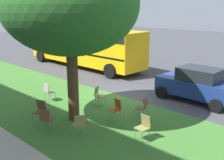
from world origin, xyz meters
TOP-DOWN VIEW (x-y plane):
  - ground at (0.00, 0.00)m, footprint 80.00×80.00m
  - grass_verge at (0.00, 3.20)m, footprint 48.00×6.00m
  - street_tree at (-0.50, 3.76)m, footprint 5.16×5.16m
  - chair_0 at (-0.02, 1.90)m, footprint 0.55×0.54m
  - chair_1 at (-1.80, 2.66)m, footprint 0.49×0.49m
  - chair_2 at (-2.46, 1.74)m, footprint 0.53×0.52m
  - chair_3 at (-3.65, 3.26)m, footprint 0.45×0.45m
  - chair_4 at (-1.98, 4.69)m, footprint 0.56×0.55m
  - chair_5 at (-0.65, 5.17)m, footprint 0.57×0.57m
  - chair_6 at (2.16, 3.19)m, footprint 0.42×0.42m
  - chair_7 at (0.24, 4.87)m, footprint 0.54×0.55m
  - parked_car at (-3.02, -1.79)m, footprint 3.70×1.92m
  - school_bus at (7.01, -3.27)m, footprint 10.40×2.80m

SIDE VIEW (x-z plane):
  - ground at x=0.00m, z-range 0.00..0.00m
  - grass_verge at x=0.00m, z-range 0.00..0.01m
  - chair_0 at x=-0.02m, z-range 0.08..0.96m
  - chair_1 at x=-1.80m, z-range 0.08..0.96m
  - chair_2 at x=-2.46m, z-range 0.08..0.96m
  - chair_3 at x=-3.65m, z-range 0.08..0.96m
  - chair_4 at x=-1.98m, z-range 0.08..0.96m
  - chair_5 at x=-0.65m, z-range 0.08..0.96m
  - chair_6 at x=2.16m, z-range 0.08..0.96m
  - chair_7 at x=0.24m, z-range 0.08..0.96m
  - parked_car at x=-3.02m, z-range 0.01..1.66m
  - school_bus at x=7.01m, z-range 0.32..3.20m
  - street_tree at x=-0.50m, z-range 1.29..7.73m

